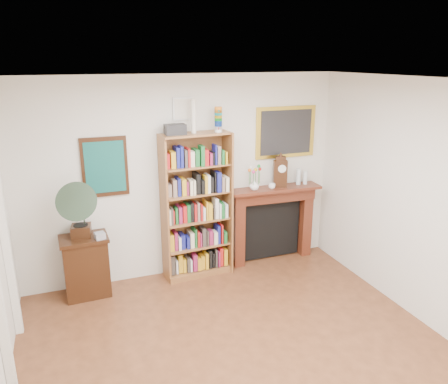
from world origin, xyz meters
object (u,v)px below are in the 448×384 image
at_px(side_cabinet, 86,266).
at_px(flower_vase, 254,185).
at_px(bookshelf, 197,198).
at_px(fireplace, 272,217).
at_px(cd_stack, 100,236).
at_px(mantel_clock, 280,172).
at_px(bottle_left, 298,177).
at_px(gramophone, 79,207).
at_px(bottle_right, 305,178).
at_px(teacup, 272,186).

height_order(side_cabinet, flower_vase, flower_vase).
distance_m(bookshelf, fireplace, 1.30).
xyz_separation_m(cd_stack, mantel_clock, (2.62, 0.20, 0.54)).
bearing_deg(bottle_left, gramophone, -176.57).
distance_m(side_cabinet, gramophone, 0.85).
bearing_deg(mantel_clock, bottle_left, 22.26).
distance_m(bookshelf, side_cabinet, 1.70).
bearing_deg(mantel_clock, bottle_right, 17.67).
xyz_separation_m(fireplace, gramophone, (-2.75, -0.22, 0.57)).
bearing_deg(bottle_right, side_cabinet, -178.68).
height_order(fireplace, teacup, teacup).
relative_size(mantel_clock, bottle_right, 2.29).
bearing_deg(teacup, bottle_left, 8.41).
bearing_deg(flower_vase, bottle_right, 0.66).
height_order(side_cabinet, bottle_left, bottle_left).
xyz_separation_m(fireplace, teacup, (-0.07, -0.10, 0.52)).
relative_size(gramophone, bottle_right, 3.91).
distance_m(bookshelf, teacup, 1.14).
relative_size(fireplace, bottle_right, 6.98).
height_order(flower_vase, teacup, flower_vase).
relative_size(fireplace, teacup, 14.11).
relative_size(flower_vase, teacup, 1.44).
distance_m(fireplace, gramophone, 2.82).
height_order(cd_stack, mantel_clock, mantel_clock).
height_order(cd_stack, teacup, teacup).
bearing_deg(bottle_left, flower_vase, -177.19).
relative_size(cd_stack, bottle_left, 0.50).
bearing_deg(mantel_clock, flower_vase, -160.36).
bearing_deg(bottle_left, side_cabinet, -178.15).
height_order(teacup, bottle_right, bottle_right).
bearing_deg(bottle_right, flower_vase, -179.34).
bearing_deg(teacup, bookshelf, 179.14).
distance_m(side_cabinet, teacup, 2.78).
height_order(cd_stack, flower_vase, flower_vase).
relative_size(flower_vase, bottle_right, 0.71).
xyz_separation_m(side_cabinet, flower_vase, (2.40, 0.07, 0.83)).
bearing_deg(side_cabinet, mantel_clock, -0.61).
height_order(cd_stack, bottle_left, bottle_left).
distance_m(gramophone, mantel_clock, 2.84).
xyz_separation_m(side_cabinet, cd_stack, (0.20, -0.12, 0.45)).
bearing_deg(flower_vase, cd_stack, -175.09).
bearing_deg(bookshelf, gramophone, -179.41).
relative_size(fireplace, cd_stack, 11.64).
xyz_separation_m(cd_stack, teacup, (2.47, 0.16, 0.35)).
xyz_separation_m(bookshelf, cd_stack, (-1.33, -0.17, -0.29)).
bearing_deg(fireplace, flower_vase, -165.70).
xyz_separation_m(mantel_clock, teacup, (-0.15, -0.05, -0.18)).
xyz_separation_m(gramophone, flower_vase, (2.41, 0.15, -0.02)).
bearing_deg(bottle_right, fireplace, 173.20).
xyz_separation_m(fireplace, bottle_left, (0.40, -0.03, 0.60)).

